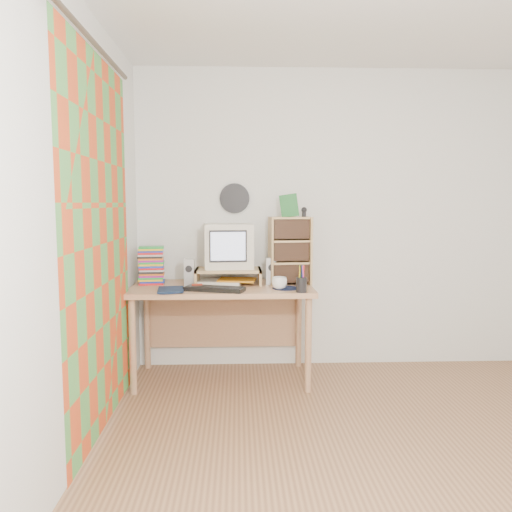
{
  "coord_description": "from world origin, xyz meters",
  "views": [
    {
      "loc": [
        -0.9,
        -2.46,
        1.39
      ],
      "look_at": [
        -0.77,
        1.33,
        0.99
      ],
      "focal_mm": 35.0,
      "sensor_mm": 36.0,
      "label": 1
    }
  ],
  "objects": [
    {
      "name": "monitor_riser",
      "position": [
        -0.98,
        1.48,
        0.84
      ],
      "size": [
        0.52,
        0.3,
        0.12
      ],
      "color": "tan",
      "rests_on": "desk"
    },
    {
      "name": "curtain",
      "position": [
        -1.71,
        0.48,
        1.15
      ],
      "size": [
        0.0,
        2.2,
        2.2
      ],
      "primitive_type": "plane",
      "rotation": [
        1.57,
        0.0,
        1.57
      ],
      "color": "#D1471D",
      "rests_on": "left_wall"
    },
    {
      "name": "wall_disc",
      "position": [
        -0.93,
        1.73,
        1.43
      ],
      "size": [
        0.25,
        0.02,
        0.25
      ],
      "primitive_type": "cylinder",
      "rotation": [
        1.57,
        0.0,
        0.0
      ],
      "color": "black",
      "rests_on": "back_wall"
    },
    {
      "name": "crt_monitor",
      "position": [
        -0.98,
        1.53,
        1.05
      ],
      "size": [
        0.41,
        0.41,
        0.36
      ],
      "primitive_type": "cube",
      "rotation": [
        0.0,
        0.0,
        0.09
      ],
      "color": "beige",
      "rests_on": "monitor_riser"
    },
    {
      "name": "mousepad",
      "position": [
        -0.54,
        1.24,
        0.75
      ],
      "size": [
        0.21,
        0.21,
        0.0
      ],
      "primitive_type": "cylinder",
      "rotation": [
        0.0,
        0.0,
        -0.0
      ],
      "color": "black",
      "rests_on": "desk"
    },
    {
      "name": "pen_cup",
      "position": [
        -0.45,
        1.07,
        0.83
      ],
      "size": [
        0.08,
        0.08,
        0.15
      ],
      "primitive_type": null,
      "rotation": [
        0.0,
        0.0,
        -0.09
      ],
      "color": "black",
      "rests_on": "desk"
    },
    {
      "name": "diary",
      "position": [
        -1.49,
        1.14,
        0.77
      ],
      "size": [
        0.24,
        0.19,
        0.05
      ],
      "primitive_type": "imported",
      "rotation": [
        0.0,
        0.0,
        0.11
      ],
      "color": "#0F1D39",
      "rests_on": "desk"
    },
    {
      "name": "papers",
      "position": [
        -0.99,
        1.47,
        0.77
      ],
      "size": [
        0.37,
        0.29,
        0.04
      ],
      "primitive_type": null,
      "rotation": [
        0.0,
        0.0,
        -0.16
      ],
      "color": "silver",
      "rests_on": "desk"
    },
    {
      "name": "desk",
      "position": [
        -1.03,
        1.44,
        0.62
      ],
      "size": [
        1.4,
        0.7,
        0.75
      ],
      "color": "tan",
      "rests_on": "floor"
    },
    {
      "name": "speaker_left",
      "position": [
        -1.28,
        1.4,
        0.86
      ],
      "size": [
        0.08,
        0.08,
        0.21
      ],
      "primitive_type": "cube",
      "rotation": [
        0.0,
        0.0,
        0.03
      ],
      "color": "#9FA0A3",
      "rests_on": "desk"
    },
    {
      "name": "red_box",
      "position": [
        -1.21,
        1.23,
        0.77
      ],
      "size": [
        0.08,
        0.06,
        0.04
      ],
      "primitive_type": "cube",
      "rotation": [
        0.0,
        0.0,
        0.16
      ],
      "color": "#A92512",
      "rests_on": "desk"
    },
    {
      "name": "game_box",
      "position": [
        -0.5,
        1.43,
        1.37
      ],
      "size": [
        0.14,
        0.06,
        0.18
      ],
      "primitive_type": "cube",
      "rotation": [
        0.0,
        0.0,
        -0.19
      ],
      "color": "#1B6025",
      "rests_on": "cd_rack"
    },
    {
      "name": "back_wall",
      "position": [
        0.0,
        1.75,
        1.25
      ],
      "size": [
        3.5,
        0.0,
        3.5
      ],
      "primitive_type": "plane",
      "rotation": [
        1.57,
        0.0,
        0.0
      ],
      "color": "silver",
      "rests_on": "floor"
    },
    {
      "name": "left_wall",
      "position": [
        -1.75,
        0.0,
        1.25
      ],
      "size": [
        0.0,
        3.5,
        3.5
      ],
      "primitive_type": "plane",
      "rotation": [
        1.57,
        0.0,
        1.57
      ],
      "color": "silver",
      "rests_on": "floor"
    },
    {
      "name": "mug",
      "position": [
        -0.6,
        1.21,
        0.8
      ],
      "size": [
        0.14,
        0.14,
        0.09
      ],
      "primitive_type": "imported",
      "rotation": [
        0.0,
        0.0,
        -0.29
      ],
      "color": "white",
      "rests_on": "desk"
    },
    {
      "name": "webcam",
      "position": [
        -0.38,
        1.45,
        1.32
      ],
      "size": [
        0.05,
        0.05,
        0.08
      ],
      "primitive_type": null,
      "rotation": [
        0.0,
        0.0,
        -0.07
      ],
      "color": "black",
      "rests_on": "cd_rack"
    },
    {
      "name": "keyboard",
      "position": [
        -1.08,
        1.16,
        0.76
      ],
      "size": [
        0.46,
        0.27,
        0.03
      ],
      "primitive_type": "cube",
      "rotation": [
        0.0,
        0.0,
        -0.3
      ],
      "color": "black",
      "rests_on": "desk"
    },
    {
      "name": "dvd_stack",
      "position": [
        -1.59,
        1.48,
        0.89
      ],
      "size": [
        0.2,
        0.16,
        0.27
      ],
      "primitive_type": null,
      "rotation": [
        0.0,
        0.0,
        0.11
      ],
      "color": "brown",
      "rests_on": "desk"
    },
    {
      "name": "cd_rack",
      "position": [
        -0.49,
        1.45,
        1.02
      ],
      "size": [
        0.34,
        0.21,
        0.53
      ],
      "primitive_type": "cube",
      "rotation": [
        0.0,
        0.0,
        0.12
      ],
      "color": "tan",
      "rests_on": "desk"
    },
    {
      "name": "speaker_right",
      "position": [
        -0.64,
        1.45,
        0.86
      ],
      "size": [
        0.08,
        0.08,
        0.21
      ],
      "primitive_type": "cube",
      "rotation": [
        0.0,
        0.0,
        -0.06
      ],
      "color": "#9FA0A3",
      "rests_on": "desk"
    },
    {
      "name": "floor",
      "position": [
        0.0,
        0.0,
        0.0
      ],
      "size": [
        3.5,
        3.5,
        0.0
      ],
      "primitive_type": "plane",
      "color": "#9C7049",
      "rests_on": "ground"
    }
  ]
}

